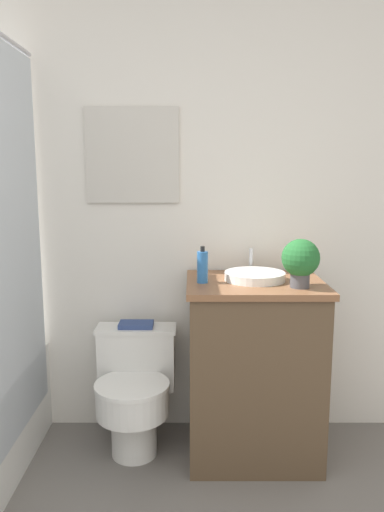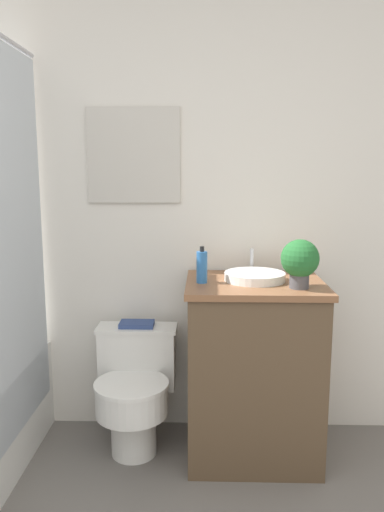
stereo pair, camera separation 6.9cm
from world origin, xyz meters
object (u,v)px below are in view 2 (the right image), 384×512
Objects in this scene: toilet at (135,388)px; book_on_tank at (137,324)px; soap_bottle at (202,267)px; sink at (255,276)px; potted_plant at (300,260)px.

book_on_tank reaches higher than toilet.
book_on_tank is at bearing 151.49° from soap_bottle.
soap_bottle is (0.34, -0.06, 0.64)m from toilet.
sink reaches higher than book_on_tank.
sink is at bearing -12.32° from book_on_tank.
toilet is at bearing -90.00° from book_on_tank.
sink is at bearing 140.79° from potted_plant.
soap_bottle is at bearing -28.51° from book_on_tank.
sink is at bearing 12.16° from soap_bottle.
soap_bottle is at bearing -167.84° from sink.
potted_plant reaches higher than toilet.
soap_bottle is 0.98× the size of book_on_tank.
soap_bottle reaches higher than sink.
soap_bottle is (-0.25, -0.05, 0.06)m from sink.
sink is 1.86× the size of book_on_tank.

